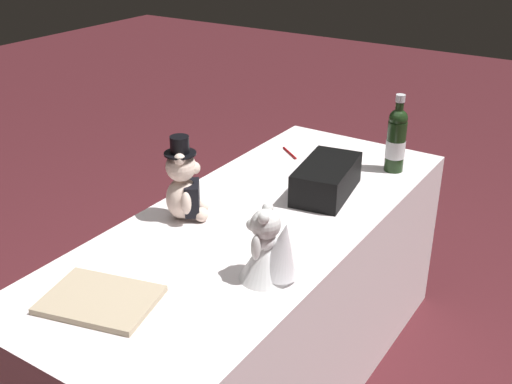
# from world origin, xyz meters

# --- Properties ---
(ground_plane) EXTENTS (12.00, 12.00, 0.00)m
(ground_plane) POSITION_xyz_m (0.00, 0.00, 0.00)
(ground_plane) COLOR #47191E
(reception_table) EXTENTS (1.79, 0.72, 0.71)m
(reception_table) POSITION_xyz_m (0.00, 0.00, 0.36)
(reception_table) COLOR white
(reception_table) RESTS_ON ground_plane
(teddy_bear_groom) EXTENTS (0.15, 0.15, 0.29)m
(teddy_bear_groom) POSITION_xyz_m (-0.12, 0.21, 0.83)
(teddy_bear_groom) COLOR beige
(teddy_bear_groom) RESTS_ON reception_table
(teddy_bear_bride) EXTENTS (0.17, 0.20, 0.22)m
(teddy_bear_bride) POSITION_xyz_m (-0.28, -0.23, 0.81)
(teddy_bear_bride) COLOR white
(teddy_bear_bride) RESTS_ON reception_table
(champagne_bottle) EXTENTS (0.08, 0.08, 0.31)m
(champagne_bottle) POSITION_xyz_m (0.65, -0.23, 0.84)
(champagne_bottle) COLOR black
(champagne_bottle) RESTS_ON reception_table
(signing_pen) EXTENTS (0.09, 0.12, 0.01)m
(signing_pen) POSITION_xyz_m (0.57, 0.20, 0.72)
(signing_pen) COLOR maroon
(signing_pen) RESTS_ON reception_table
(gift_case_black) EXTENTS (0.35, 0.23, 0.12)m
(gift_case_black) POSITION_xyz_m (0.31, -0.11, 0.77)
(gift_case_black) COLOR black
(gift_case_black) RESTS_ON reception_table
(guestbook) EXTENTS (0.28, 0.34, 0.02)m
(guestbook) POSITION_xyz_m (-0.63, 0.09, 0.72)
(guestbook) COLOR tan
(guestbook) RESTS_ON reception_table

